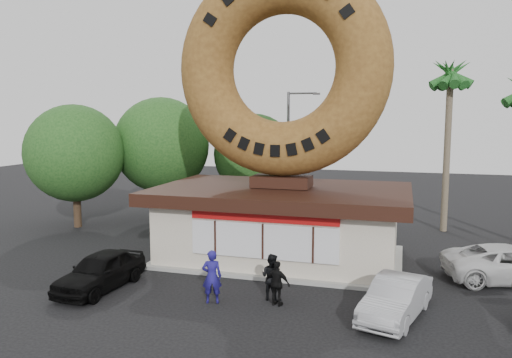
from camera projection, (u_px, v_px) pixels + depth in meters
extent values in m
plane|color=black|center=(240.00, 306.00, 17.03)|extent=(90.00, 90.00, 0.00)
cube|color=beige|center=(281.00, 226.00, 22.55)|extent=(10.00, 6.00, 3.00)
cube|color=#999993|center=(281.00, 257.00, 22.73)|extent=(10.60, 6.60, 0.15)
cube|color=#3F3F3F|center=(282.00, 192.00, 22.36)|extent=(10.00, 6.00, 0.10)
cube|color=black|center=(282.00, 193.00, 22.37)|extent=(11.20, 7.20, 0.55)
cube|color=silver|center=(263.00, 241.00, 19.64)|extent=(6.00, 0.12, 1.40)
cube|color=#AD0E0E|center=(263.00, 216.00, 19.50)|extent=(6.00, 0.10, 0.45)
cube|color=black|center=(282.00, 181.00, 22.30)|extent=(2.60, 1.40, 0.50)
torus|color=olive|center=(282.00, 69.00, 21.68)|extent=(9.41, 2.40, 9.41)
cylinder|color=#473321|center=(163.00, 192.00, 31.88)|extent=(0.44, 0.44, 3.30)
sphere|color=#184117|center=(162.00, 145.00, 31.50)|extent=(6.00, 6.00, 6.00)
cylinder|color=#473321|center=(254.00, 194.00, 32.25)|extent=(0.44, 0.44, 2.86)
sphere|color=#184117|center=(254.00, 154.00, 31.93)|extent=(5.20, 5.20, 5.20)
cylinder|color=#473321|center=(77.00, 201.00, 29.07)|extent=(0.44, 0.44, 3.08)
sphere|color=#184117|center=(75.00, 153.00, 28.73)|extent=(5.60, 5.60, 5.60)
cylinder|color=#726651|center=(447.00, 152.00, 27.67)|extent=(0.36, 0.36, 9.00)
cylinder|color=#59595E|center=(288.00, 154.00, 32.32)|extent=(0.18, 0.18, 8.00)
cylinder|color=#59595E|center=(302.00, 93.00, 31.58)|extent=(1.80, 0.12, 0.12)
cube|color=#59595E|center=(316.00, 94.00, 31.33)|extent=(0.45, 0.20, 0.12)
imported|color=navy|center=(212.00, 276.00, 17.22)|extent=(0.79, 0.64, 1.88)
imported|color=black|center=(272.00, 277.00, 17.52)|extent=(0.96, 0.85, 1.66)
imported|color=black|center=(277.00, 284.00, 16.98)|extent=(0.97, 0.56, 1.56)
imported|color=black|center=(100.00, 271.00, 18.62)|extent=(1.94, 4.24, 1.41)
imported|color=#A6A7AB|center=(396.00, 298.00, 15.95)|extent=(2.41, 4.20, 1.31)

